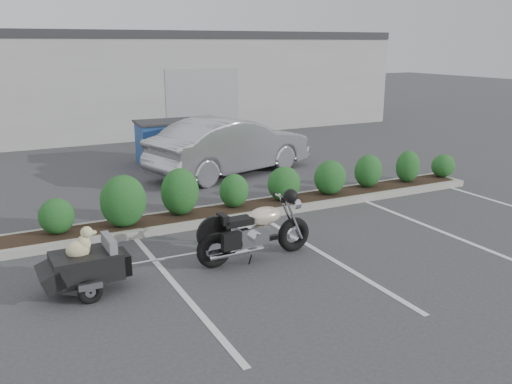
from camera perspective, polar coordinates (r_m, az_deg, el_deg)
name	(u,v)px	position (r m, az deg, el deg)	size (l,w,h in m)	color
ground	(248,256)	(9.39, -0.83, -6.76)	(90.00, 90.00, 0.00)	#38383A
planter_kerb	(244,210)	(11.64, -1.24, -1.93)	(12.00, 1.00, 0.15)	#9E9E93
building	(73,80)	(25.14, -18.69, 11.11)	(26.00, 10.00, 4.00)	#9EA099
motorcycle	(256,232)	(9.09, -0.04, -4.20)	(2.14, 0.72, 1.23)	black
pet_trailer	(85,265)	(8.33, -17.54, -7.31)	(1.70, 0.95, 1.02)	black
sedan	(231,146)	(15.09, -2.68, 4.89)	(1.68, 4.81, 1.58)	#B4B3BB
dumpster	(169,142)	(16.74, -9.11, 5.26)	(2.03, 1.46, 1.28)	navy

